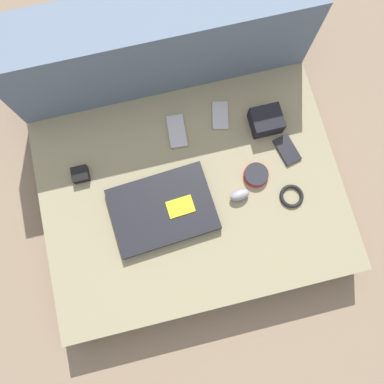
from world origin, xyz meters
name	(u,v)px	position (x,y,z in m)	size (l,w,h in m)	color
ground_plane	(192,201)	(0.00, 0.00, 0.00)	(8.00, 8.00, 0.00)	#7A6651
couch_seat	(192,197)	(0.00, 0.00, 0.07)	(1.05, 0.79, 0.14)	#847A5B
couch_backrest	(159,55)	(0.00, 0.50, 0.23)	(1.05, 0.20, 0.46)	slate
laptop	(163,209)	(-0.11, -0.04, 0.16)	(0.36, 0.27, 0.03)	black
computer_mouse	(240,195)	(0.16, -0.05, 0.16)	(0.07, 0.04, 0.04)	gray
speaker_puck	(256,175)	(0.23, 0.01, 0.16)	(0.09, 0.09, 0.02)	red
phone_silver	(220,116)	(0.17, 0.26, 0.15)	(0.08, 0.12, 0.01)	#99999E
phone_black	(287,150)	(0.37, 0.07, 0.15)	(0.08, 0.12, 0.01)	black
phone_small	(178,131)	(0.00, 0.23, 0.15)	(0.07, 0.13, 0.01)	#99999E
camera_pouch	(266,121)	(0.32, 0.19, 0.18)	(0.11, 0.10, 0.06)	black
charger_brick	(80,174)	(-0.37, 0.15, 0.16)	(0.06, 0.05, 0.03)	black
cable_coil	(292,196)	(0.33, -0.09, 0.15)	(0.08, 0.08, 0.01)	black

